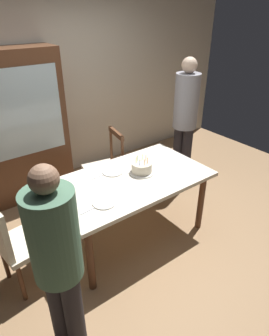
# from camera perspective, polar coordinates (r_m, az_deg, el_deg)

# --- Properties ---
(ground) EXTENTS (6.40, 6.40, 0.00)m
(ground) POSITION_cam_1_polar(r_m,az_deg,el_deg) (3.48, -0.67, -12.66)
(ground) COLOR #93704C
(back_wall) EXTENTS (6.40, 0.10, 2.60)m
(back_wall) POSITION_cam_1_polar(r_m,az_deg,el_deg) (4.36, -15.87, 14.50)
(back_wall) COLOR beige
(back_wall) RESTS_ON ground
(dining_table) EXTENTS (1.63, 0.94, 0.75)m
(dining_table) POSITION_cam_1_polar(r_m,az_deg,el_deg) (3.08, -0.74, -3.37)
(dining_table) COLOR silver
(dining_table) RESTS_ON ground
(birthday_cake) EXTENTS (0.28, 0.28, 0.18)m
(birthday_cake) POSITION_cam_1_polar(r_m,az_deg,el_deg) (3.10, 1.40, 0.03)
(birthday_cake) COLOR silver
(birthday_cake) RESTS_ON dining_table
(plate_near_celebrant) EXTENTS (0.22, 0.22, 0.01)m
(plate_near_celebrant) POSITION_cam_1_polar(r_m,az_deg,el_deg) (2.67, -5.85, -6.63)
(plate_near_celebrant) COLOR white
(plate_near_celebrant) RESTS_ON dining_table
(plate_far_side) EXTENTS (0.22, 0.22, 0.01)m
(plate_far_side) POSITION_cam_1_polar(r_m,az_deg,el_deg) (3.14, -4.24, -0.71)
(plate_far_side) COLOR white
(plate_far_side) RESTS_ON dining_table
(fork_near_celebrant) EXTENTS (0.18, 0.04, 0.01)m
(fork_near_celebrant) POSITION_cam_1_polar(r_m,az_deg,el_deg) (2.61, -8.71, -8.01)
(fork_near_celebrant) COLOR silver
(fork_near_celebrant) RESTS_ON dining_table
(fork_far_side) EXTENTS (0.18, 0.03, 0.01)m
(fork_far_side) POSITION_cam_1_polar(r_m,az_deg,el_deg) (3.08, -6.83, -1.57)
(fork_far_side) COLOR silver
(fork_far_side) RESTS_ON dining_table
(chair_spindle_back) EXTENTS (0.51, 0.51, 0.95)m
(chair_spindle_back) POSITION_cam_1_polar(r_m,az_deg,el_deg) (3.82, -5.69, -0.15)
(chair_spindle_back) COLOR beige
(chair_spindle_back) RESTS_ON ground
(chair_upholstered) EXTENTS (0.50, 0.49, 0.95)m
(chair_upholstered) POSITION_cam_1_polar(r_m,az_deg,el_deg) (2.82, -22.19, -12.75)
(chair_upholstered) COLOR beige
(chair_upholstered) RESTS_ON ground
(person_celebrant) EXTENTS (0.32, 0.32, 1.57)m
(person_celebrant) POSITION_cam_1_polar(r_m,az_deg,el_deg) (2.03, -14.66, -16.51)
(person_celebrant) COLOR #262328
(person_celebrant) RESTS_ON ground
(person_guest) EXTENTS (0.32, 0.32, 1.76)m
(person_guest) POSITION_cam_1_polar(r_m,az_deg,el_deg) (4.06, 9.75, 9.86)
(person_guest) COLOR #262328
(person_guest) RESTS_ON ground
(china_cabinet) EXTENTS (1.10, 0.45, 1.90)m
(china_cabinet) POSITION_cam_1_polar(r_m,az_deg,el_deg) (4.02, -21.14, 7.23)
(china_cabinet) COLOR #56331E
(china_cabinet) RESTS_ON ground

